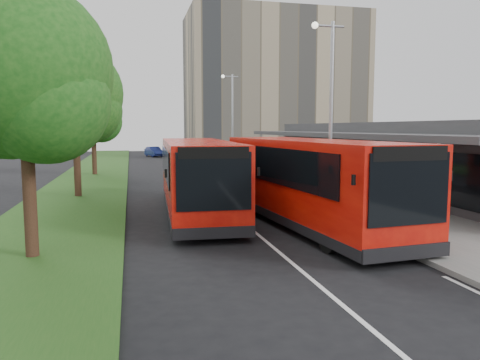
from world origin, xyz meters
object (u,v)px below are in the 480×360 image
at_px(bollard, 256,168).
at_px(tree_far, 93,115).
at_px(car_far, 154,152).
at_px(bus_main, 309,182).
at_px(lamp_post_far, 231,116).
at_px(lamp_post_near, 329,104).
at_px(litter_bin, 311,180).
at_px(tree_near, 24,82).
at_px(bus_second, 197,177).
at_px(tree_mid, 74,100).
at_px(car_near, 185,155).

bearing_deg(bollard, tree_far, 162.50).
bearing_deg(car_far, bus_main, -102.92).
bearing_deg(lamp_post_far, car_far, 103.70).
xyz_separation_m(tree_far, lamp_post_near, (11.13, -19.05, 0.07)).
bearing_deg(litter_bin, tree_near, -138.31).
distance_m(bus_second, car_far, 41.50).
height_order(tree_near, tree_mid, tree_mid).
distance_m(tree_near, bus_second, 8.62).
bearing_deg(car_far, tree_far, -121.24).
relative_size(lamp_post_near, litter_bin, 8.05).
height_order(lamp_post_near, bus_second, lamp_post_near).
bearing_deg(lamp_post_far, lamp_post_near, -90.00).
distance_m(lamp_post_far, bollard, 6.29).
relative_size(tree_mid, car_far, 2.06).
height_order(bollard, car_far, car_far).
bearing_deg(tree_near, tree_mid, 90.00).
relative_size(tree_near, lamp_post_near, 0.95).
distance_m(lamp_post_far, car_far, 23.29).
relative_size(litter_bin, bollard, 0.92).
bearing_deg(litter_bin, bus_second, -142.00).
height_order(tree_far, car_far, tree_far).
bearing_deg(bus_second, tree_near, -131.34).
relative_size(tree_near, car_far, 1.96).
relative_size(tree_mid, lamp_post_far, 1.00).
height_order(tree_near, bus_second, tree_near).
bearing_deg(tree_near, car_near, 77.64).
height_order(tree_near, car_near, tree_near).
height_order(tree_near, tree_far, tree_near).
height_order(tree_far, car_near, tree_far).
xyz_separation_m(bollard, car_far, (-6.35, 27.02, -0.05)).
bearing_deg(lamp_post_far, bus_second, -106.28).
relative_size(tree_mid, bus_second, 0.71).
height_order(lamp_post_near, bollard, lamp_post_near).
relative_size(tree_near, lamp_post_far, 0.95).
relative_size(tree_mid, car_near, 2.65).
bearing_deg(tree_far, lamp_post_near, -59.71).
height_order(lamp_post_far, car_near, lamp_post_far).
height_order(tree_mid, car_near, tree_mid).
xyz_separation_m(tree_near, car_near, (8.99, 41.02, -4.41)).
xyz_separation_m(tree_near, bollard, (12.05, 20.20, -4.23)).
relative_size(litter_bin, car_far, 0.26).
height_order(tree_far, lamp_post_far, lamp_post_far).
height_order(bus_main, car_far, bus_main).
xyz_separation_m(tree_far, car_near, (8.99, 17.02, -4.14)).
distance_m(tree_near, bus_main, 10.10).
bearing_deg(tree_near, bus_second, 46.09).
xyz_separation_m(tree_mid, bus_main, (9.26, -9.58, -3.48)).
relative_size(lamp_post_near, bus_main, 0.69).
relative_size(tree_mid, tree_far, 1.11).
bearing_deg(lamp_post_near, tree_mid, 147.64).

